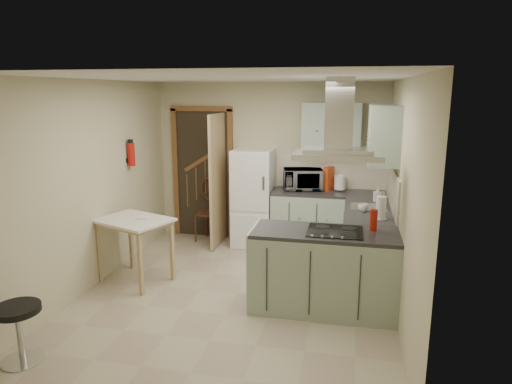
% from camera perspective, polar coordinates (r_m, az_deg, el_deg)
% --- Properties ---
extents(floor, '(4.20, 4.20, 0.00)m').
position_cam_1_polar(floor, '(5.58, -2.34, -12.55)').
color(floor, tan).
rests_on(floor, ground).
extents(ceiling, '(4.20, 4.20, 0.00)m').
position_cam_1_polar(ceiling, '(5.05, -2.60, 14.07)').
color(ceiling, silver).
rests_on(ceiling, back_wall).
extents(back_wall, '(3.60, 0.00, 3.60)m').
position_cam_1_polar(back_wall, '(7.19, 1.74, 3.61)').
color(back_wall, '#BDB793').
rests_on(back_wall, floor).
extents(left_wall, '(0.00, 4.20, 4.20)m').
position_cam_1_polar(left_wall, '(5.88, -19.70, 0.87)').
color(left_wall, '#BDB793').
rests_on(left_wall, floor).
extents(right_wall, '(0.00, 4.20, 4.20)m').
position_cam_1_polar(right_wall, '(5.04, 17.77, -0.83)').
color(right_wall, '#BDB793').
rests_on(right_wall, floor).
extents(doorway, '(1.10, 0.12, 2.10)m').
position_cam_1_polar(doorway, '(7.47, -6.65, 2.31)').
color(doorway, brown).
rests_on(doorway, floor).
extents(fridge, '(0.60, 0.60, 1.50)m').
position_cam_1_polar(fridge, '(7.04, -0.33, -0.73)').
color(fridge, white).
rests_on(fridge, floor).
extents(counter_back, '(1.08, 0.60, 0.90)m').
position_cam_1_polar(counter_back, '(6.98, 6.59, -3.46)').
color(counter_back, '#9EB2A0').
rests_on(counter_back, floor).
extents(counter_right, '(0.60, 1.95, 0.90)m').
position_cam_1_polar(counter_right, '(6.31, 13.62, -5.47)').
color(counter_right, '#9EB2A0').
rests_on(counter_right, floor).
extents(splashback, '(1.68, 0.02, 0.50)m').
position_cam_1_polar(splashback, '(7.09, 9.38, 2.50)').
color(splashback, beige).
rests_on(splashback, counter_back).
extents(wall_cabinet_back, '(0.85, 0.35, 0.70)m').
position_cam_1_polar(wall_cabinet_back, '(6.84, 9.43, 8.06)').
color(wall_cabinet_back, '#9EB2A0').
rests_on(wall_cabinet_back, back_wall).
extents(wall_cabinet_right, '(0.35, 0.90, 0.70)m').
position_cam_1_polar(wall_cabinet_right, '(5.77, 15.64, 6.97)').
color(wall_cabinet_right, '#9EB2A0').
rests_on(wall_cabinet_right, right_wall).
extents(peninsula, '(1.55, 0.65, 0.90)m').
position_cam_1_polar(peninsula, '(5.09, 8.51, -9.70)').
color(peninsula, '#9EB2A0').
rests_on(peninsula, floor).
extents(hob, '(0.58, 0.50, 0.01)m').
position_cam_1_polar(hob, '(4.93, 9.85, -4.85)').
color(hob, black).
rests_on(hob, peninsula).
extents(extractor_hood, '(0.90, 0.55, 0.10)m').
position_cam_1_polar(extractor_hood, '(4.75, 10.21, 4.56)').
color(extractor_hood, silver).
rests_on(extractor_hood, ceiling).
extents(sink, '(0.45, 0.40, 0.01)m').
position_cam_1_polar(sink, '(6.02, 13.88, -1.86)').
color(sink, silver).
rests_on(sink, counter_right).
extents(fire_extinguisher, '(0.10, 0.10, 0.32)m').
position_cam_1_polar(fire_extinguisher, '(6.58, -15.33, 4.55)').
color(fire_extinguisher, '#B2140F').
rests_on(fire_extinguisher, left_wall).
extents(drop_leaf_table, '(1.04, 0.92, 0.81)m').
position_cam_1_polar(drop_leaf_table, '(5.97, -14.84, -7.05)').
color(drop_leaf_table, tan).
rests_on(drop_leaf_table, floor).
extents(bentwood_chair, '(0.49, 0.49, 0.92)m').
position_cam_1_polar(bentwood_chair, '(7.31, -5.86, -2.63)').
color(bentwood_chair, '#512E1B').
rests_on(bentwood_chair, floor).
extents(stool, '(0.53, 0.53, 0.54)m').
position_cam_1_polar(stool, '(4.70, -27.43, -15.45)').
color(stool, black).
rests_on(stool, floor).
extents(microwave, '(0.64, 0.51, 0.32)m').
position_cam_1_polar(microwave, '(6.93, 5.88, 1.60)').
color(microwave, black).
rests_on(microwave, counter_back).
extents(kettle, '(0.20, 0.20, 0.25)m').
position_cam_1_polar(kettle, '(6.94, 10.45, 1.19)').
color(kettle, white).
rests_on(kettle, counter_back).
extents(cereal_box, '(0.17, 0.25, 0.34)m').
position_cam_1_polar(cereal_box, '(6.96, 9.00, 1.68)').
color(cereal_box, '#D94819').
rests_on(cereal_box, counter_back).
extents(soap_bottle, '(0.11, 0.11, 0.20)m').
position_cam_1_polar(soap_bottle, '(6.37, 14.95, -0.27)').
color(soap_bottle, '#B8B8C5').
rests_on(soap_bottle, counter_right).
extents(paper_towel, '(0.13, 0.13, 0.29)m').
position_cam_1_polar(paper_towel, '(5.47, 15.36, -1.89)').
color(paper_towel, silver).
rests_on(paper_towel, counter_right).
extents(cup, '(0.16, 0.16, 0.10)m').
position_cam_1_polar(cup, '(5.80, 13.27, -1.92)').
color(cup, silver).
rests_on(cup, counter_right).
extents(red_bottle, '(0.09, 0.09, 0.23)m').
position_cam_1_polar(red_bottle, '(5.04, 14.49, -3.41)').
color(red_bottle, '#A61C0E').
rests_on(red_bottle, peninsula).
extents(book, '(0.19, 0.23, 0.09)m').
position_cam_1_polar(book, '(5.90, -14.68, -2.65)').
color(book, '#983233').
rests_on(book, drop_leaf_table).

